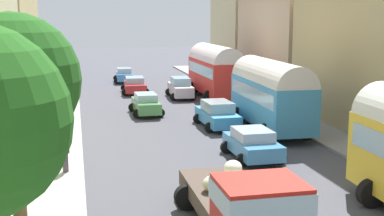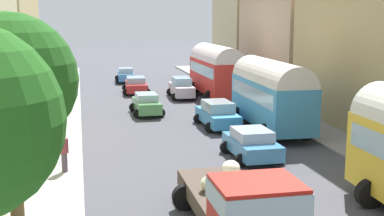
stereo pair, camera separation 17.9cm
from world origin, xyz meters
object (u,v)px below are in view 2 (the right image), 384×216
object	(u,v)px
pedestrian_0	(30,170)
pedestrian_1	(64,152)
car_0	(147,104)
car_4	(218,114)
cargo_truck_0	(242,202)
car_2	(126,75)
parked_bus_1	(271,92)
car_3	(252,144)
parked_bus_2	(216,69)
car_5	(181,88)
car_1	(136,85)

from	to	relation	value
pedestrian_0	pedestrian_1	bearing A→B (deg)	65.60
car_0	car_4	distance (m)	6.12
cargo_truck_0	car_2	xyz separation A→B (m)	(-0.05, 37.65, -0.47)
parked_bus_1	pedestrian_0	xyz separation A→B (m)	(-12.57, -8.58, -1.24)
car_3	pedestrian_0	distance (m)	10.13
parked_bus_2	pedestrian_0	xyz separation A→B (m)	(-12.62, -21.03, -1.31)
parked_bus_1	pedestrian_1	world-z (taller)	parked_bus_1
car_2	car_0	bearing A→B (deg)	-90.51
parked_bus_1	car_5	bearing A→B (deg)	101.57
car_0	car_5	distance (m)	7.44
car_2	car_5	world-z (taller)	car_5
parked_bus_1	car_2	world-z (taller)	parked_bus_1
car_2	parked_bus_1	bearing A→B (deg)	-75.44
car_3	car_0	bearing A→B (deg)	105.82
pedestrian_0	pedestrian_1	distance (m)	2.76
car_5	parked_bus_2	bearing A→B (deg)	-11.81
car_0	pedestrian_0	world-z (taller)	pedestrian_0
parked_bus_1	car_3	size ratio (longest dim) A/B	2.16
car_0	car_3	xyz separation A→B (m)	(3.38, -11.95, -0.01)
car_2	car_3	xyz separation A→B (m)	(3.23, -29.19, -0.01)
car_5	pedestrian_0	bearing A→B (deg)	-114.63
car_0	pedestrian_0	distance (m)	16.36
car_2	pedestrian_1	distance (m)	30.32
cargo_truck_0	car_4	world-z (taller)	cargo_truck_0
parked_bus_1	pedestrian_0	distance (m)	15.27
pedestrian_0	parked_bus_2	bearing A→B (deg)	59.04
car_1	parked_bus_2	bearing A→B (deg)	-32.51
car_0	pedestrian_1	xyz separation A→B (m)	(-5.09, -12.61, 0.27)
car_1	car_3	bearing A→B (deg)	-82.02
car_2	car_5	size ratio (longest dim) A/B	0.85
parked_bus_2	pedestrian_1	bearing A→B (deg)	-121.79
pedestrian_1	pedestrian_0	bearing A→B (deg)	-114.40
parked_bus_1	pedestrian_0	bearing A→B (deg)	-145.67
car_0	car_1	xyz separation A→B (m)	(0.34, 9.76, -0.01)
parked_bus_2	pedestrian_0	world-z (taller)	parked_bus_2
car_4	pedestrian_0	xyz separation A→B (m)	(-9.86, -10.20, 0.25)
parked_bus_2	pedestrian_1	size ratio (longest dim) A/B	4.73
parked_bus_2	car_3	size ratio (longest dim) A/B	2.20
car_0	car_4	world-z (taller)	car_4
pedestrian_1	car_4	bearing A→B (deg)	41.39
cargo_truck_0	car_3	world-z (taller)	cargo_truck_0
car_0	car_1	distance (m)	9.76
car_2	pedestrian_1	world-z (taller)	pedestrian_1
car_3	pedestrian_0	bearing A→B (deg)	-161.72
car_2	pedestrian_0	bearing A→B (deg)	-101.16
parked_bus_1	cargo_truck_0	bearing A→B (deg)	-113.87
car_0	car_3	size ratio (longest dim) A/B	1.03
cargo_truck_0	parked_bus_2	bearing A→B (deg)	76.78
parked_bus_2	pedestrian_1	xyz separation A→B (m)	(-11.48, -18.52, -1.35)
cargo_truck_0	parked_bus_1	bearing A→B (deg)	66.13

